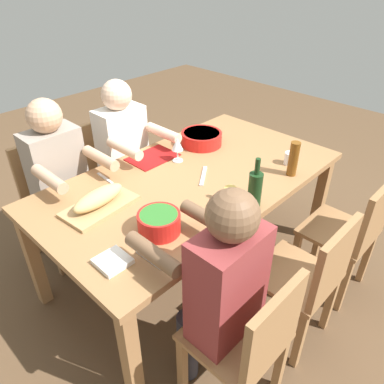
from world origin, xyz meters
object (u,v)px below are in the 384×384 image
object	(u,v)px
serving_bowl_greens	(159,222)
serving_bowl_pasta	(202,138)
bread_loaf	(98,198)
cup_near_right	(290,158)
cutting_board	(100,206)
wine_glass	(177,145)
cup_near_center	(230,195)
chair_near_center	(309,277)
chair_near_left	(250,341)
chair_near_right	(352,231)
wine_bottle	(255,189)
beer_bottle	(293,159)
chair_far_left	(53,193)
dining_table	(192,187)
diner_far_center	(126,150)
napkin_stack	(113,261)
diner_near_left	(219,285)
chair_far_center	(114,167)
diner_far_left	(61,176)

from	to	relation	value
serving_bowl_greens	serving_bowl_pasta	xyz separation A→B (m)	(0.87, 0.52, -0.01)
bread_loaf	cup_near_right	distance (m)	1.24
cutting_board	wine_glass	distance (m)	0.68
serving_bowl_pasta	cup_near_center	size ratio (longest dim) A/B	3.11
chair_near_center	bread_loaf	xyz separation A→B (m)	(-0.58, 0.99, 0.32)
chair_near_left	chair_near_right	size ratio (longest dim) A/B	1.00
chair_near_center	wine_bottle	size ratio (longest dim) A/B	2.93
serving_bowl_greens	wine_bottle	distance (m)	0.55
chair_near_left	chair_near_right	world-z (taller)	same
cutting_board	wine_glass	xyz separation A→B (m)	(0.67, 0.08, 0.11)
beer_bottle	wine_glass	xyz separation A→B (m)	(-0.36, 0.64, 0.01)
chair_far_left	wine_glass	bearing A→B (deg)	-46.20
chair_far_left	beer_bottle	bearing A→B (deg)	-52.62
chair_near_right	cup_near_center	bearing A→B (deg)	138.39
cup_near_center	chair_far_left	bearing A→B (deg)	111.65
dining_table	cup_near_center	size ratio (longest dim) A/B	20.37
cutting_board	beer_bottle	size ratio (longest dim) A/B	1.82
chair_near_left	beer_bottle	world-z (taller)	beer_bottle
serving_bowl_greens	wine_glass	distance (m)	0.74
beer_bottle	cup_near_right	distance (m)	0.15
diner_far_center	wine_glass	world-z (taller)	diner_far_center
chair_near_left	napkin_stack	distance (m)	0.70
bread_loaf	cup_near_right	bearing A→B (deg)	-22.78
diner_near_left	cutting_board	bearing A→B (deg)	94.07
chair_far_center	bread_loaf	distance (m)	0.98
chair_far_center	cup_near_right	bearing A→B (deg)	-64.77
cutting_board	bread_loaf	bearing A→B (deg)	0.00
chair_near_right	cutting_board	world-z (taller)	chair_near_right
diner_far_center	chair_near_center	size ratio (longest dim) A/B	1.41
cutting_board	diner_near_left	bearing A→B (deg)	-85.93
dining_table	diner_far_left	world-z (taller)	diner_far_left
diner_near_left	serving_bowl_pasta	distance (m)	1.31
chair_near_left	cutting_board	size ratio (longest dim) A/B	2.12
diner_far_left	chair_near_center	distance (m)	1.62
serving_bowl_greens	bread_loaf	xyz separation A→B (m)	(-0.09, 0.38, 0.01)
cup_near_center	serving_bowl_pasta	bearing A→B (deg)	54.70
dining_table	napkin_stack	bearing A→B (deg)	-161.43
serving_bowl_pasta	napkin_stack	xyz separation A→B (m)	(-1.17, -0.53, -0.04)
chair_near_center	wine_glass	size ratio (longest dim) A/B	5.12
chair_far_left	napkin_stack	xyz separation A→B (m)	(-0.26, -1.12, 0.27)
diner_far_center	chair_near_right	size ratio (longest dim) A/B	1.41
cutting_board	wine_bottle	size ratio (longest dim) A/B	1.38
wine_bottle	dining_table	bearing A→B (deg)	91.80
cup_near_right	beer_bottle	bearing A→B (deg)	-144.00
serving_bowl_greens	bread_loaf	size ratio (longest dim) A/B	0.67
chair_far_left	beer_bottle	distance (m)	1.65
chair_near_center	dining_table	bearing A→B (deg)	90.00
diner_far_left	chair_far_center	bearing A→B (deg)	19.30
dining_table	cutting_board	xyz separation A→B (m)	(-0.58, 0.14, 0.08)
chair_far_center	wine_glass	bearing A→B (deg)	-82.29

